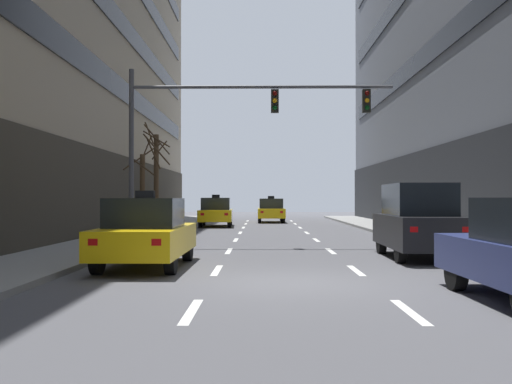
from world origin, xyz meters
TOP-DOWN VIEW (x-y plane):
  - ground_plane at (0.00, 0.00)m, footprint 120.00×120.00m
  - lane_stripe_l1_s3 at (-1.65, -3.00)m, footprint 0.16×2.00m
  - lane_stripe_l1_s4 at (-1.65, 2.00)m, footprint 0.16×2.00m
  - lane_stripe_l1_s5 at (-1.65, 7.00)m, footprint 0.16×2.00m
  - lane_stripe_l1_s6 at (-1.65, 12.00)m, footprint 0.16×2.00m
  - lane_stripe_l1_s7 at (-1.65, 17.00)m, footprint 0.16×2.00m
  - lane_stripe_l1_s8 at (-1.65, 22.00)m, footprint 0.16×2.00m
  - lane_stripe_l1_s9 at (-1.65, 27.00)m, footprint 0.16×2.00m
  - lane_stripe_l1_s10 at (-1.65, 32.00)m, footprint 0.16×2.00m
  - lane_stripe_l2_s3 at (1.65, -3.00)m, footprint 0.16×2.00m
  - lane_stripe_l2_s4 at (1.65, 2.00)m, footprint 0.16×2.00m
  - lane_stripe_l2_s5 at (1.65, 7.00)m, footprint 0.16×2.00m
  - lane_stripe_l2_s6 at (1.65, 12.00)m, footprint 0.16×2.00m
  - lane_stripe_l2_s7 at (1.65, 17.00)m, footprint 0.16×2.00m
  - lane_stripe_l2_s8 at (1.65, 22.00)m, footprint 0.16×2.00m
  - lane_stripe_l2_s9 at (1.65, 27.00)m, footprint 0.16×2.00m
  - lane_stripe_l2_s10 at (1.65, 32.00)m, footprint 0.16×2.00m
  - taxi_driving_0 at (0.08, 29.53)m, footprint 1.92×4.51m
  - taxi_driving_1 at (-3.45, 2.59)m, footprint 1.95×4.59m
  - taxi_driving_2 at (-3.36, 23.41)m, footprint 2.11×4.71m
  - car_parked_2 at (3.90, 4.88)m, footprint 1.93×4.44m
  - traffic_signal_0 at (-1.96, 9.33)m, footprint 9.62×0.35m
  - street_tree_0 at (-6.10, 18.42)m, footprint 1.60×1.61m
  - street_tree_1 at (-6.04, 14.94)m, footprint 2.33×2.34m

SIDE VIEW (x-z plane):
  - ground_plane at x=0.00m, z-range 0.00..0.00m
  - lane_stripe_l1_s3 at x=-1.65m, z-range 0.00..0.01m
  - lane_stripe_l1_s4 at x=-1.65m, z-range 0.00..0.01m
  - lane_stripe_l1_s5 at x=-1.65m, z-range 0.00..0.01m
  - lane_stripe_l1_s6 at x=-1.65m, z-range 0.00..0.01m
  - lane_stripe_l1_s7 at x=-1.65m, z-range 0.00..0.01m
  - lane_stripe_l1_s8 at x=-1.65m, z-range 0.00..0.01m
  - lane_stripe_l1_s9 at x=-1.65m, z-range 0.00..0.01m
  - lane_stripe_l1_s10 at x=-1.65m, z-range 0.00..0.01m
  - lane_stripe_l2_s3 at x=1.65m, z-range 0.00..0.01m
  - lane_stripe_l2_s4 at x=1.65m, z-range 0.00..0.01m
  - lane_stripe_l2_s5 at x=1.65m, z-range 0.00..0.01m
  - lane_stripe_l2_s6 at x=1.65m, z-range 0.00..0.01m
  - lane_stripe_l2_s7 at x=1.65m, z-range 0.00..0.01m
  - lane_stripe_l2_s8 at x=1.65m, z-range 0.00..0.01m
  - lane_stripe_l2_s9 at x=1.65m, z-range 0.00..0.01m
  - lane_stripe_l2_s10 at x=1.65m, z-range 0.00..0.01m
  - taxi_driving_0 at x=0.08m, z-range -0.10..1.77m
  - taxi_driving_1 at x=-3.45m, z-range -0.10..1.80m
  - taxi_driving_2 at x=-3.36m, z-range -0.11..1.82m
  - car_parked_2 at x=3.90m, z-range 0.00..2.13m
  - street_tree_1 at x=-6.04m, z-range -0.01..4.42m
  - street_tree_0 at x=-6.10m, z-range 0.02..5.60m
  - traffic_signal_0 at x=-1.96m, z-range 1.43..7.72m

